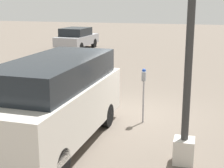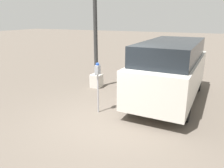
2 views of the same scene
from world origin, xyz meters
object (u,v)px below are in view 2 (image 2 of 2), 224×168
fire_hydrant (142,66)px  parking_meter_near (98,76)px  parking_meter_far (150,53)px  lamp_post (96,35)px  parked_van (171,69)px

fire_hydrant → parking_meter_near: bearing=-177.8°
parking_meter_near → parking_meter_far: parking_meter_near is taller
parking_meter_near → fire_hydrant: 5.23m
lamp_post → parked_van: (-0.23, -3.07, -1.04)m
parking_meter_far → lamp_post: bearing=158.1°
lamp_post → parked_van: lamp_post is taller
lamp_post → parking_meter_far: bearing=-18.0°
parked_van → fire_hydrant: bearing=34.1°
parking_meter_far → parked_van: size_ratio=0.28×
parking_meter_near → lamp_post: lamp_post is taller
parking_meter_near → fire_hydrant: (5.18, 0.20, -0.72)m
parking_meter_near → parked_van: bearing=-45.5°
lamp_post → fire_hydrant: size_ratio=7.32×
parking_meter_near → lamp_post: size_ratio=0.24×
fire_hydrant → parking_meter_far: bearing=-9.4°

